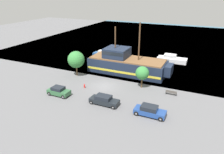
{
  "coord_description": "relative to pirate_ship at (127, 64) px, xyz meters",
  "views": [
    {
      "loc": [
        16.81,
        -32.97,
        16.79
      ],
      "look_at": [
        0.59,
        2.0,
        1.2
      ],
      "focal_mm": 35.0,
      "sensor_mm": 36.0,
      "label": 1
    }
  ],
  "objects": [
    {
      "name": "ground_plane",
      "position": [
        -1.02,
        -8.47,
        -1.94
      ],
      "size": [
        160.0,
        160.0,
        0.0
      ],
      "primitive_type": "plane",
      "color": "#5B5B5E"
    },
    {
      "name": "water_surface",
      "position": [
        -1.02,
        35.53,
        -1.94
      ],
      "size": [
        80.0,
        80.0,
        0.0
      ],
      "primitive_type": "plane",
      "color": "#38667F",
      "rests_on": "ground"
    },
    {
      "name": "pirate_ship",
      "position": [
        0.0,
        0.0,
        0.0
      ],
      "size": [
        17.58,
        6.07,
        10.77
      ],
      "color": "#192338",
      "rests_on": "water_surface"
    },
    {
      "name": "moored_boat_dockside",
      "position": [
        -9.28,
        8.13,
        -1.27
      ],
      "size": [
        6.54,
        2.11,
        1.72
      ],
      "color": "navy",
      "rests_on": "water_surface"
    },
    {
      "name": "moored_boat_outer",
      "position": [
        7.47,
        11.46,
        -1.22
      ],
      "size": [
        7.05,
        2.58,
        1.88
      ],
      "color": "silver",
      "rests_on": "water_surface"
    },
    {
      "name": "parked_car_curb_front",
      "position": [
        2.0,
        -14.66,
        -1.21
      ],
      "size": [
        4.63,
        1.82,
        1.49
      ],
      "color": "black",
      "rests_on": "ground_plane"
    },
    {
      "name": "parked_car_curb_mid",
      "position": [
        -6.38,
        -15.06,
        -1.19
      ],
      "size": [
        3.84,
        1.8,
        1.52
      ],
      "color": "#2D5B38",
      "rests_on": "ground_plane"
    },
    {
      "name": "parked_car_curb_rear",
      "position": [
        9.36,
        -14.86,
        -1.18
      ],
      "size": [
        4.45,
        1.85,
        1.54
      ],
      "color": "navy",
      "rests_on": "ground_plane"
    },
    {
      "name": "fire_hydrant",
      "position": [
        -4.0,
        -10.71,
        -1.53
      ],
      "size": [
        0.42,
        0.25,
        0.76
      ],
      "color": "red",
      "rests_on": "ground_plane"
    },
    {
      "name": "bench_promenade_east",
      "position": [
        10.88,
        -6.94,
        -1.5
      ],
      "size": [
        1.84,
        0.45,
        0.85
      ],
      "color": "#4C4742",
      "rests_on": "ground_plane"
    },
    {
      "name": "tree_row_east",
      "position": [
        -8.69,
        -6.03,
        1.52
      ],
      "size": [
        3.44,
        3.44,
        5.19
      ],
      "color": "brown",
      "rests_on": "ground_plane"
    },
    {
      "name": "tree_row_mideast",
      "position": [
        5.39,
        -6.17,
        0.88
      ],
      "size": [
        2.44,
        2.44,
        4.06
      ],
      "color": "brown",
      "rests_on": "ground_plane"
    }
  ]
}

